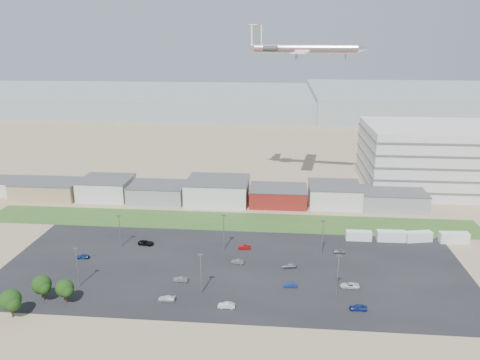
# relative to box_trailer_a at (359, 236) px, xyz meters

# --- Properties ---
(ground) EXTENTS (700.00, 700.00, 0.00)m
(ground) POSITION_rel_box_trailer_a_xyz_m (-40.08, -40.80, -1.39)
(ground) COLOR #997E61
(ground) RESTS_ON ground
(parking_lot) EXTENTS (120.00, 50.00, 0.01)m
(parking_lot) POSITION_rel_box_trailer_a_xyz_m (-35.08, -20.80, -1.39)
(parking_lot) COLOR black
(parking_lot) RESTS_ON ground
(grass_strip) EXTENTS (160.00, 16.00, 0.02)m
(grass_strip) POSITION_rel_box_trailer_a_xyz_m (-40.08, 11.20, -1.38)
(grass_strip) COLOR #305720
(grass_strip) RESTS_ON ground
(hills_backdrop) EXTENTS (700.00, 200.00, 9.00)m
(hills_backdrop) POSITION_rel_box_trailer_a_xyz_m (-0.08, 274.20, 3.11)
(hills_backdrop) COLOR gray
(hills_backdrop) RESTS_ON ground
(building_row) EXTENTS (170.00, 20.00, 8.00)m
(building_row) POSITION_rel_box_trailer_a_xyz_m (-57.08, 30.20, 2.61)
(building_row) COLOR silver
(building_row) RESTS_ON ground
(parking_garage) EXTENTS (80.00, 40.00, 25.00)m
(parking_garage) POSITION_rel_box_trailer_a_xyz_m (49.92, 54.20, 11.11)
(parking_garage) COLOR silver
(parking_garage) RESTS_ON ground
(box_trailer_a) EXTENTS (7.44, 2.33, 2.79)m
(box_trailer_a) POSITION_rel_box_trailer_a_xyz_m (0.00, 0.00, 0.00)
(box_trailer_a) COLOR silver
(box_trailer_a) RESTS_ON ground
(box_trailer_b) EXTENTS (8.25, 2.70, 3.08)m
(box_trailer_b) POSITION_rel_box_trailer_a_xyz_m (9.39, 0.17, 0.15)
(box_trailer_b) COLOR silver
(box_trailer_b) RESTS_ON ground
(box_trailer_c) EXTENTS (8.12, 3.98, 2.92)m
(box_trailer_c) POSITION_rel_box_trailer_a_xyz_m (17.39, 0.72, 0.07)
(box_trailer_c) COLOR silver
(box_trailer_c) RESTS_ON ground
(box_trailer_d) EXTENTS (8.39, 3.02, 3.10)m
(box_trailer_d) POSITION_rel_box_trailer_a_xyz_m (27.40, 0.68, 0.16)
(box_trailer_d) COLOR silver
(box_trailer_d) RESTS_ON ground
(tree_mid) EXTENTS (4.88, 4.88, 7.32)m
(tree_mid) POSITION_rel_box_trailer_a_xyz_m (-79.75, -47.29, 2.27)
(tree_mid) COLOR black
(tree_mid) RESTS_ON ground
(tree_right) EXTENTS (4.62, 4.62, 6.93)m
(tree_right) POSITION_rel_box_trailer_a_xyz_m (-76.52, -40.20, 2.07)
(tree_right) COLOR black
(tree_right) RESTS_ON ground
(tree_near) EXTENTS (4.31, 4.31, 6.47)m
(tree_near) POSITION_rel_box_trailer_a_xyz_m (-70.91, -40.75, 1.84)
(tree_near) COLOR black
(tree_near) RESTS_ON ground
(lightpole_front_l) EXTENTS (1.16, 0.48, 9.89)m
(lightpole_front_l) POSITION_rel_box_trailer_a_xyz_m (-71.04, -33.27, 3.55)
(lightpole_front_l) COLOR slate
(lightpole_front_l) RESTS_ON ground
(lightpole_front_m) EXTENTS (1.18, 0.49, 9.99)m
(lightpole_front_m) POSITION_rel_box_trailer_a_xyz_m (-41.15, -33.98, 3.60)
(lightpole_front_m) COLOR slate
(lightpole_front_m) RESTS_ON ground
(lightpole_front_r) EXTENTS (1.19, 0.50, 10.11)m
(lightpole_front_r) POSITION_rel_box_trailer_a_xyz_m (-9.75, -32.05, 3.66)
(lightpole_front_r) COLOR slate
(lightpole_front_r) RESTS_ON ground
(lightpole_back_l) EXTENTS (1.13, 0.47, 9.58)m
(lightpole_back_l) POSITION_rel_box_trailer_a_xyz_m (-68.40, -10.91, 3.39)
(lightpole_back_l) COLOR slate
(lightpole_back_l) RESTS_ON ground
(lightpole_back_m) EXTENTS (1.23, 0.51, 10.46)m
(lightpole_back_m) POSITION_rel_box_trailer_a_xyz_m (-38.79, -10.18, 3.84)
(lightpole_back_m) COLOR slate
(lightpole_back_m) RESTS_ON ground
(lightpole_back_r) EXTENTS (1.19, 0.50, 10.11)m
(lightpole_back_r) POSITION_rel_box_trailer_a_xyz_m (-11.64, -11.04, 3.66)
(lightpole_back_r) COLOR slate
(lightpole_back_r) RESTS_ON ground
(airliner) EXTENTS (49.52, 37.01, 13.53)m
(airliner) POSITION_rel_box_trailer_a_xyz_m (-15.62, 48.97, 52.11)
(airliner) COLOR silver
(parked_car_0) EXTENTS (4.58, 2.23, 1.25)m
(parked_car_0) POSITION_rel_box_trailer_a_xyz_m (-6.28, -28.42, -0.77)
(parked_car_0) COLOR silver
(parked_car_0) RESTS_ON ground
(parked_car_1) EXTENTS (3.46, 1.33, 1.12)m
(parked_car_1) POSITION_rel_box_trailer_a_xyz_m (-20.42, -29.30, -0.83)
(parked_car_1) COLOR navy
(parked_car_1) RESTS_ON ground
(parked_car_2) EXTENTS (3.88, 1.59, 1.32)m
(parked_car_2) POSITION_rel_box_trailer_a_xyz_m (-5.69, -37.88, -0.74)
(parked_car_2) COLOR navy
(parked_car_2) RESTS_ON ground
(parked_car_3) EXTENTS (3.94, 1.69, 1.13)m
(parked_car_3) POSITION_rel_box_trailer_a_xyz_m (-48.52, -37.88, -0.83)
(parked_car_3) COLOR silver
(parked_car_3) RESTS_ON ground
(parked_car_4) EXTENTS (3.62, 1.27, 1.19)m
(parked_car_4) POSITION_rel_box_trailer_a_xyz_m (-47.18, -29.03, -0.80)
(parked_car_4) COLOR #595B5E
(parked_car_4) RESTS_ON ground
(parked_car_5) EXTENTS (3.52, 1.70, 1.16)m
(parked_car_5) POSITION_rel_box_trailer_a_xyz_m (-76.24, -19.06, -0.81)
(parked_car_5) COLOR navy
(parked_car_5) RESTS_ON ground
(parked_car_7) EXTENTS (3.55, 1.59, 1.13)m
(parked_car_7) POSITION_rel_box_trailer_a_xyz_m (-34.14, -18.25, -0.83)
(parked_car_7) COLOR #595B5E
(parked_car_7) RESTS_ON ground
(parked_car_8) EXTENTS (3.43, 1.44, 1.16)m
(parked_car_8) POSITION_rel_box_trailer_a_xyz_m (-6.61, -9.47, -0.82)
(parked_car_8) COLOR #A5A5AA
(parked_car_8) RESTS_ON ground
(parked_car_9) EXTENTS (4.75, 2.62, 1.26)m
(parked_car_9) POSITION_rel_box_trailer_a_xyz_m (-61.62, -9.00, -0.76)
(parked_car_9) COLOR black
(parked_car_9) RESTS_ON ground
(parked_car_11) EXTENTS (3.80, 1.77, 1.21)m
(parked_car_11) POSITION_rel_box_trailer_a_xyz_m (-33.07, -9.32, -0.79)
(parked_car_11) COLOR maroon
(parked_car_11) RESTS_ON ground
(parked_car_12) EXTENTS (4.12, 2.08, 1.15)m
(parked_car_12) POSITION_rel_box_trailer_a_xyz_m (-20.67, -19.40, -0.82)
(parked_car_12) COLOR #A5A5AA
(parked_car_12) RESTS_ON ground
(parked_car_13) EXTENTS (3.86, 1.39, 1.27)m
(parked_car_13) POSITION_rel_box_trailer_a_xyz_m (-34.60, -39.62, -0.76)
(parked_car_13) COLOR silver
(parked_car_13) RESTS_ON ground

